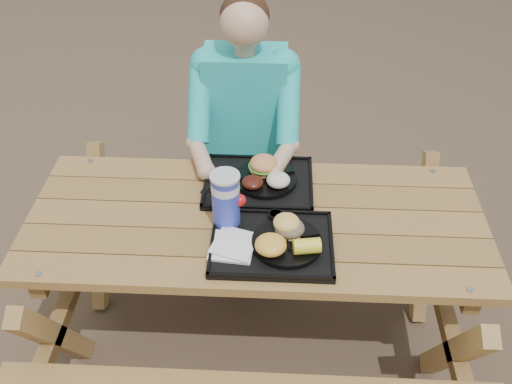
{
  "coord_description": "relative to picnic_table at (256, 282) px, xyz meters",
  "views": [
    {
      "loc": [
        0.08,
        -1.66,
        2.25
      ],
      "look_at": [
        0.0,
        0.0,
        0.88
      ],
      "focal_mm": 40.0,
      "sensor_mm": 36.0,
      "label": 1
    }
  ],
  "objects": [
    {
      "name": "napkin_stack",
      "position": [
        -0.08,
        -0.19,
        0.4
      ],
      "size": [
        0.17,
        0.17,
        0.02
      ],
      "primitive_type": "cube",
      "rotation": [
        0.0,
        0.0,
        -0.1
      ],
      "color": "silver",
      "rests_on": "tray_near"
    },
    {
      "name": "diner",
      "position": [
        -0.08,
        0.65,
        0.27
      ],
      "size": [
        0.48,
        0.84,
        1.28
      ],
      "primitive_type": null,
      "color": "#1987B3",
      "rests_on": "ground"
    },
    {
      "name": "sandwich",
      "position": [
        0.13,
        -0.12,
        0.47
      ],
      "size": [
        0.1,
        0.1,
        0.11
      ],
      "primitive_type": null,
      "color": "#EEC154",
      "rests_on": "plate_near"
    },
    {
      "name": "ground",
      "position": [
        0.0,
        0.0,
        -0.38
      ],
      "size": [
        60.0,
        60.0,
        0.0
      ],
      "primitive_type": "plane",
      "color": "#999999",
      "rests_on": "ground"
    },
    {
      "name": "picnic_table",
      "position": [
        0.0,
        0.0,
        0.0
      ],
      "size": [
        1.8,
        1.49,
        0.75
      ],
      "primitive_type": null,
      "color": "#999999",
      "rests_on": "ground"
    },
    {
      "name": "potato_salad",
      "position": [
        0.08,
        0.16,
        0.44
      ],
      "size": [
        0.1,
        0.1,
        0.05
      ],
      "primitive_type": "ellipsoid",
      "color": "silver",
      "rests_on": "plate_far"
    },
    {
      "name": "tray_far",
      "position": [
        0.0,
        0.2,
        0.39
      ],
      "size": [
        0.45,
        0.35,
        0.02
      ],
      "primitive_type": "cube",
      "color": "black",
      "rests_on": "picnic_table"
    },
    {
      "name": "baked_beans",
      "position": [
        -0.02,
        0.15,
        0.44
      ],
      "size": [
        0.09,
        0.09,
        0.04
      ],
      "primitive_type": "ellipsoid",
      "color": "#41150D",
      "rests_on": "plate_far"
    },
    {
      "name": "cutlery_far",
      "position": [
        -0.17,
        0.2,
        0.4
      ],
      "size": [
        0.06,
        0.18,
        0.01
      ],
      "primitive_type": "cube",
      "rotation": [
        0.0,
        0.0,
        -0.18
      ],
      "color": "black",
      "rests_on": "tray_far"
    },
    {
      "name": "mac_cheese",
      "position": [
        0.06,
        -0.22,
        0.44
      ],
      "size": [
        0.11,
        0.11,
        0.06
      ],
      "primitive_type": "ellipsoid",
      "color": "yellow",
      "rests_on": "plate_near"
    },
    {
      "name": "tray_near",
      "position": [
        0.07,
        -0.16,
        0.39
      ],
      "size": [
        0.45,
        0.35,
        0.02
      ],
      "primitive_type": "cube",
      "color": "black",
      "rests_on": "picnic_table"
    },
    {
      "name": "plate_far",
      "position": [
        0.03,
        0.21,
        0.41
      ],
      "size": [
        0.26,
        0.26,
        0.02
      ],
      "primitive_type": "cylinder",
      "color": "black",
      "rests_on": "tray_far"
    },
    {
      "name": "burger",
      "position": [
        0.02,
        0.25,
        0.47
      ],
      "size": [
        0.12,
        0.12,
        0.11
      ],
      "primitive_type": null,
      "color": "#D98A4C",
      "rests_on": "plate_far"
    },
    {
      "name": "corn_cob",
      "position": [
        0.19,
        -0.22,
        0.44
      ],
      "size": [
        0.11,
        0.11,
        0.06
      ],
      "primitive_type": null,
      "rotation": [
        0.0,
        0.0,
        0.16
      ],
      "color": "yellow",
      "rests_on": "plate_near"
    },
    {
      "name": "plate_near",
      "position": [
        0.12,
        -0.16,
        0.41
      ],
      "size": [
        0.26,
        0.26,
        0.02
      ],
      "primitive_type": "cylinder",
      "color": "black",
      "rests_on": "tray_near"
    },
    {
      "name": "soda_cup",
      "position": [
        -0.11,
        -0.05,
        0.5
      ],
      "size": [
        0.11,
        0.11,
        0.21
      ],
      "primitive_type": "cylinder",
      "color": "#172AB1",
      "rests_on": "tray_near"
    },
    {
      "name": "condiment_mustard",
      "position": [
        0.12,
        -0.03,
        0.41
      ],
      "size": [
        0.05,
        0.05,
        0.03
      ],
      "primitive_type": "cylinder",
      "color": "yellow",
      "rests_on": "tray_near"
    },
    {
      "name": "condiment_bbq",
      "position": [
        0.08,
        -0.03,
        0.41
      ],
      "size": [
        0.06,
        0.06,
        0.03
      ],
      "primitive_type": "cylinder",
      "color": "black",
      "rests_on": "tray_near"
    }
  ]
}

